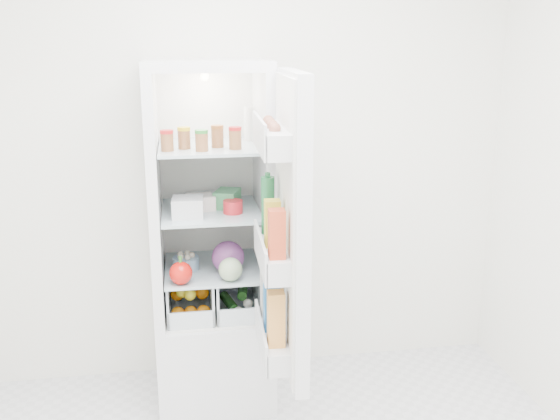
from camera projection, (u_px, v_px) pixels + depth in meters
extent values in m
cube|color=white|center=(243.00, 151.00, 3.44)|extent=(3.00, 0.02, 2.60)
cube|color=silver|center=(215.00, 350.00, 3.41)|extent=(0.60, 0.60, 0.50)
cube|color=silver|center=(206.00, 65.00, 3.01)|extent=(0.60, 0.60, 0.05)
cube|color=silver|center=(207.00, 184.00, 3.44)|extent=(0.60, 0.05, 1.25)
cube|color=silver|center=(155.00, 198.00, 3.14)|extent=(0.05, 0.60, 1.25)
cube|color=silver|center=(263.00, 193.00, 3.22)|extent=(0.05, 0.60, 1.25)
cube|color=white|center=(208.00, 185.00, 3.41)|extent=(0.50, 0.01, 1.25)
sphere|color=white|center=(205.00, 76.00, 3.22)|extent=(0.05, 0.05, 0.05)
cube|color=silver|center=(213.00, 268.00, 3.26)|extent=(0.49, 0.53, 0.01)
cube|color=silver|center=(211.00, 211.00, 3.17)|extent=(0.49, 0.53, 0.02)
cube|color=silver|center=(209.00, 147.00, 3.09)|extent=(0.49, 0.53, 0.02)
cylinder|color=#B21919|center=(167.00, 142.00, 2.91)|extent=(0.06, 0.06, 0.08)
cylinder|color=gold|center=(184.00, 140.00, 2.97)|extent=(0.06, 0.06, 0.08)
cylinder|color=#267226|center=(202.00, 142.00, 2.91)|extent=(0.06, 0.06, 0.08)
cylinder|color=brown|center=(217.00, 139.00, 3.02)|extent=(0.06, 0.06, 0.08)
cylinder|color=#B21919|center=(235.00, 140.00, 2.96)|extent=(0.06, 0.06, 0.08)
cylinder|color=silver|center=(249.00, 124.00, 3.21)|extent=(0.06, 0.06, 0.17)
cube|color=silver|center=(188.00, 207.00, 3.03)|extent=(0.16, 0.16, 0.10)
cube|color=white|center=(201.00, 202.00, 3.17)|extent=(0.15, 0.15, 0.07)
cylinder|color=red|center=(233.00, 207.00, 3.10)|extent=(0.13, 0.13, 0.06)
cube|color=#B9B9BD|center=(202.00, 197.00, 3.34)|extent=(0.19, 0.15, 0.04)
cube|color=#469B5F|center=(227.00, 199.00, 3.21)|extent=(0.16, 0.18, 0.09)
sphere|color=#501C52|center=(228.00, 257.00, 3.15)|extent=(0.16, 0.16, 0.16)
sphere|color=red|center=(181.00, 273.00, 3.01)|extent=(0.11, 0.11, 0.11)
cylinder|color=#80A1BE|center=(186.00, 263.00, 3.21)|extent=(0.15, 0.15, 0.06)
sphere|color=#9DB588|center=(230.00, 269.00, 3.05)|extent=(0.12, 0.12, 0.12)
sphere|color=orange|center=(178.00, 313.00, 3.16)|extent=(0.07, 0.07, 0.07)
sphere|color=orange|center=(191.00, 313.00, 3.17)|extent=(0.07, 0.07, 0.07)
sphere|color=orange|center=(204.00, 312.00, 3.18)|extent=(0.07, 0.07, 0.07)
sphere|color=orange|center=(177.00, 294.00, 3.26)|extent=(0.07, 0.07, 0.07)
sphere|color=orange|center=(190.00, 293.00, 3.27)|extent=(0.07, 0.07, 0.07)
sphere|color=orange|center=(202.00, 293.00, 3.28)|extent=(0.07, 0.07, 0.07)
sphere|color=yellow|center=(182.00, 292.00, 3.20)|extent=(0.06, 0.06, 0.06)
sphere|color=yellow|center=(195.00, 283.00, 3.32)|extent=(0.06, 0.06, 0.06)
sphere|color=yellow|center=(190.00, 295.00, 3.17)|extent=(0.06, 0.06, 0.06)
cylinder|color=#21511B|center=(229.00, 302.00, 3.32)|extent=(0.09, 0.21, 0.05)
cylinder|color=#21511B|center=(243.00, 289.00, 3.37)|extent=(0.08, 0.21, 0.05)
sphere|color=white|center=(239.00, 311.00, 3.21)|extent=(0.05, 0.05, 0.05)
sphere|color=white|center=(248.00, 304.00, 3.23)|extent=(0.05, 0.05, 0.05)
cube|color=silver|center=(293.00, 226.00, 2.66)|extent=(0.08, 0.60, 1.30)
cube|color=white|center=(285.00, 226.00, 2.65)|extent=(0.03, 0.56, 1.26)
cube|color=silver|center=(273.00, 139.00, 2.55)|extent=(0.13, 0.50, 0.10)
cube|color=silver|center=(273.00, 255.00, 2.68)|extent=(0.13, 0.50, 0.10)
cube|color=silver|center=(273.00, 339.00, 2.78)|extent=(0.13, 0.50, 0.10)
sphere|color=brown|center=(275.00, 129.00, 2.41)|extent=(0.05, 0.05, 0.05)
sphere|color=brown|center=(272.00, 126.00, 2.49)|extent=(0.05, 0.05, 0.05)
sphere|color=brown|center=(270.00, 123.00, 2.57)|extent=(0.05, 0.05, 0.05)
sphere|color=brown|center=(268.00, 121.00, 2.64)|extent=(0.05, 0.05, 0.05)
cylinder|color=#1A5C30|center=(268.00, 205.00, 2.77)|extent=(0.06, 0.06, 0.26)
cube|color=yellow|center=(272.00, 223.00, 2.61)|extent=(0.07, 0.07, 0.20)
cube|color=#DD4927|center=(277.00, 234.00, 2.47)|extent=(0.07, 0.07, 0.20)
cube|color=silver|center=(268.00, 291.00, 2.88)|extent=(0.07, 0.07, 0.24)
cube|color=#297DD0|center=(272.00, 304.00, 2.74)|extent=(0.07, 0.07, 0.24)
cube|color=#F8A146|center=(276.00, 319.00, 2.60)|extent=(0.07, 0.07, 0.24)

